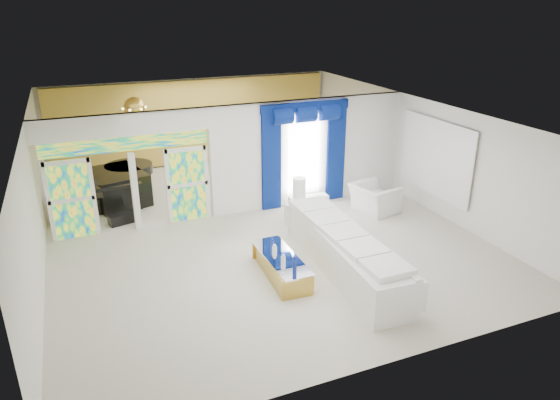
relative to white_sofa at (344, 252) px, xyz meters
name	(u,v)px	position (x,y,z in m)	size (l,w,h in m)	color
floor	(252,225)	(-1.05, 3.01, -0.42)	(12.00, 12.00, 0.00)	#B7AF9E
dividing_wall	(310,151)	(1.10, 4.01, 1.08)	(5.70, 0.18, 3.00)	white
dividing_header	(124,125)	(-3.90, 4.01, 2.30)	(4.30, 0.18, 0.55)	white
stained_panel_left	(72,200)	(-5.33, 4.01, 0.58)	(0.95, 0.04, 2.00)	#994C3F
stained_panel_right	(187,184)	(-2.48, 4.01, 0.58)	(0.95, 0.04, 2.00)	#994C3F
stained_transom	(126,144)	(-3.90, 4.01, 1.83)	(4.00, 0.05, 0.35)	#994C3F
window_pane	(304,155)	(0.85, 3.91, 1.03)	(1.00, 0.02, 2.30)	white
blue_drape_left	(271,161)	(-0.15, 3.88, 0.98)	(0.55, 0.10, 2.80)	#030948
blue_drape_right	(336,153)	(1.85, 3.88, 0.98)	(0.55, 0.10, 2.80)	#030948
blue_pelmet	(305,107)	(0.85, 3.88, 2.40)	(2.60, 0.12, 0.25)	#030948
wall_mirror	(436,158)	(3.89, 2.01, 1.13)	(0.04, 2.70, 1.90)	white
gold_curtains	(195,122)	(-1.05, 8.91, 1.08)	(9.70, 0.12, 2.90)	gold
white_sofa	(344,252)	(0.00, 0.00, 0.00)	(0.95, 4.43, 0.84)	white
coffee_table	(281,266)	(-1.35, 0.30, -0.20)	(0.65, 1.96, 0.43)	#B59238
console_table	(309,202)	(0.81, 3.46, -0.24)	(1.11, 0.35, 0.37)	white
table_lamp	(299,188)	(0.51, 3.46, 0.24)	(0.36, 0.36, 0.58)	white
armchair	(375,198)	(2.42, 2.58, -0.04)	(1.18, 1.03, 0.77)	white
grand_piano	(116,187)	(-4.13, 6.05, 0.04)	(1.40, 1.84, 0.93)	black
piano_bench	(124,218)	(-4.13, 4.45, -0.29)	(0.82, 0.32, 0.27)	black
tv_console	(67,207)	(-5.50, 5.08, 0.00)	(0.58, 0.53, 0.85)	tan
chandelier	(134,108)	(-3.35, 6.41, 2.23)	(0.60, 0.60, 0.60)	gold
decanters	(283,256)	(-1.37, 0.19, 0.10)	(0.21, 1.16, 0.25)	navy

